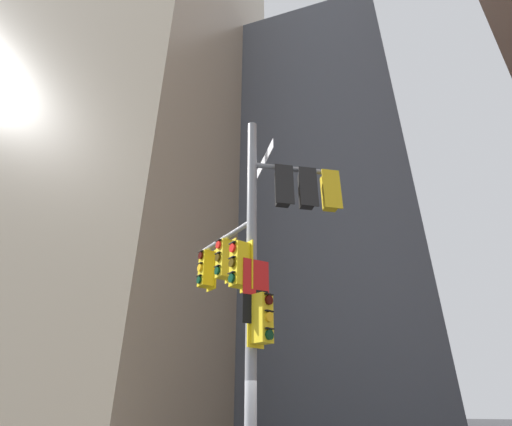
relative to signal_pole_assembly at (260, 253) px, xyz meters
The scene contains 3 objects.
building_tower_left 28.10m from the signal_pole_assembly, 141.22° to the left, with size 17.33×17.33×53.03m, color tan.
building_mid_block 25.01m from the signal_pole_assembly, 98.51° to the left, with size 17.76×17.76×32.99m, color #4C5460.
signal_pole_assembly is the anchor object (origin of this frame).
Camera 1 is at (2.65, -7.72, 2.12)m, focal length 26.28 mm.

